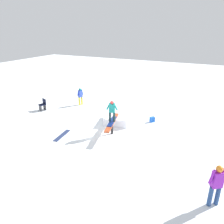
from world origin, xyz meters
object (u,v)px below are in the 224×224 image
object	(u,v)px
main_rider_on_rail	(112,112)
loose_snowboard_navy	(62,135)
rail_feature	(112,123)
folding_chair	(43,105)
backpack_on_snow	(152,120)
bystander_purple	(217,184)
bystander_blue	(80,96)

from	to	relation	value
main_rider_on_rail	loose_snowboard_navy	xyz separation A→B (m)	(1.51, -2.51, -1.38)
rail_feature	folding_chair	world-z (taller)	folding_chair
main_rider_on_rail	backpack_on_snow	size ratio (longest dim) A/B	4.41
main_rider_on_rail	folding_chair	bearing A→B (deg)	-114.38
bystander_purple	loose_snowboard_navy	size ratio (longest dim) A/B	1.08
folding_chair	rail_feature	bearing A→B (deg)	6.56
rail_feature	bystander_blue	distance (m)	5.78
bystander_purple	loose_snowboard_navy	distance (m)	8.43
bystander_blue	backpack_on_snow	bearing A→B (deg)	101.63
loose_snowboard_navy	folding_chair	size ratio (longest dim) A/B	1.71
rail_feature	loose_snowboard_navy	bearing A→B (deg)	-72.91
bystander_blue	backpack_on_snow	xyz separation A→B (m)	(0.77, 6.21, -0.60)
bystander_purple	rail_feature	bearing A→B (deg)	-68.18
bystander_purple	loose_snowboard_navy	world-z (taller)	bystander_purple
main_rider_on_rail	backpack_on_snow	world-z (taller)	main_rider_on_rail
main_rider_on_rail	backpack_on_snow	distance (m)	3.42
bystander_purple	folding_chair	bearing A→B (deg)	-58.11
bystander_purple	bystander_blue	world-z (taller)	bystander_purple
loose_snowboard_navy	folding_chair	world-z (taller)	folding_chair
bystander_blue	loose_snowboard_navy	size ratio (longest dim) A/B	0.91
loose_snowboard_navy	rail_feature	bearing A→B (deg)	-66.53
bystander_purple	loose_snowboard_navy	xyz separation A→B (m)	(-1.86, -8.17, -0.91)
rail_feature	bystander_purple	distance (m)	6.59
rail_feature	folding_chair	bearing A→B (deg)	-114.43
rail_feature	loose_snowboard_navy	distance (m)	3.00
bystander_purple	backpack_on_snow	bearing A→B (deg)	-93.98
folding_chair	loose_snowboard_navy	bearing A→B (deg)	-17.49
rail_feature	main_rider_on_rail	bearing A→B (deg)	0.00
bystander_blue	folding_chair	distance (m)	2.98
bystander_purple	loose_snowboard_navy	bearing A→B (deg)	-50.27
main_rider_on_rail	backpack_on_snow	xyz separation A→B (m)	(-2.74, 1.63, -1.23)
backpack_on_snow	rail_feature	bearing A→B (deg)	6.94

